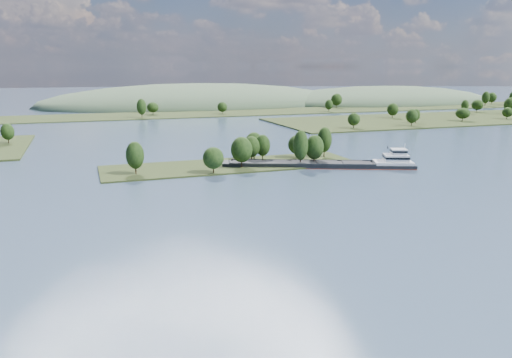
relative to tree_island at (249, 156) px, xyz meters
name	(u,v)px	position (x,y,z in m)	size (l,w,h in m)	color
ground	(292,205)	(-6.71, -58.94, -4.05)	(1800.00, 1800.00, 0.00)	#334358
tree_island	(249,156)	(0.00, 0.00, 0.00)	(100.00, 31.59, 15.15)	#242F15
right_bank	(478,117)	(225.18, 120.69, -3.09)	(320.00, 90.00, 14.87)	#242F15
back_shoreline	(166,114)	(3.33, 220.84, -3.28)	(900.00, 60.00, 15.47)	#242F15
hill_east	(384,102)	(253.29, 291.06, -4.05)	(260.00, 140.00, 36.00)	#3A4F36
hill_west	(199,105)	(53.29, 321.06, -4.05)	(320.00, 160.00, 44.00)	#3A4F36
cargo_barge	(332,164)	(29.83, -13.54, -2.78)	(72.36, 35.60, 10.06)	black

